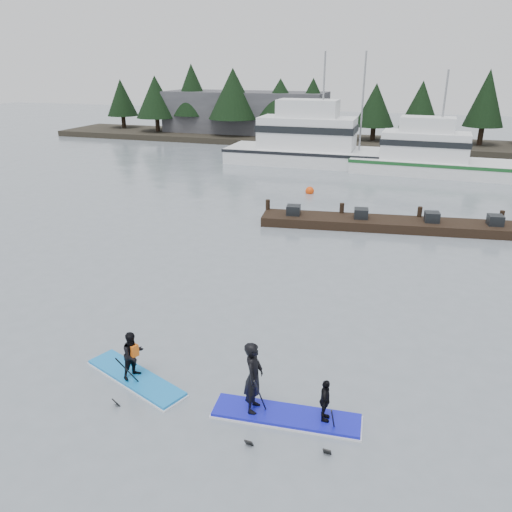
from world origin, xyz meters
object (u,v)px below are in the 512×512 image
(paddleboard_solo, at_px, (134,364))
(floating_dock, at_px, (400,225))
(paddleboard_duo, at_px, (276,394))
(fishing_boat_medium, at_px, (440,166))
(fishing_boat_large, at_px, (325,155))

(paddleboard_solo, bearing_deg, floating_dock, 90.74)
(floating_dock, distance_m, paddleboard_duo, 16.11)
(paddleboard_solo, xyz_separation_m, paddleboard_duo, (4.01, -0.23, 0.16))
(paddleboard_duo, bearing_deg, paddleboard_solo, 171.55)
(fishing_boat_medium, height_order, floating_dock, fishing_boat_medium)
(fishing_boat_large, height_order, fishing_boat_medium, fishing_boat_large)
(paddleboard_solo, distance_m, paddleboard_duo, 4.02)
(fishing_boat_large, relative_size, floating_dock, 1.24)
(fishing_boat_large, relative_size, paddleboard_solo, 5.31)
(fishing_boat_large, relative_size, paddleboard_duo, 4.90)
(paddleboard_solo, height_order, paddleboard_duo, paddleboard_duo)
(floating_dock, height_order, paddleboard_duo, paddleboard_duo)
(floating_dock, bearing_deg, fishing_boat_large, 105.77)
(fishing_boat_medium, bearing_deg, paddleboard_solo, -103.19)
(paddleboard_duo, bearing_deg, fishing_boat_large, 94.07)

